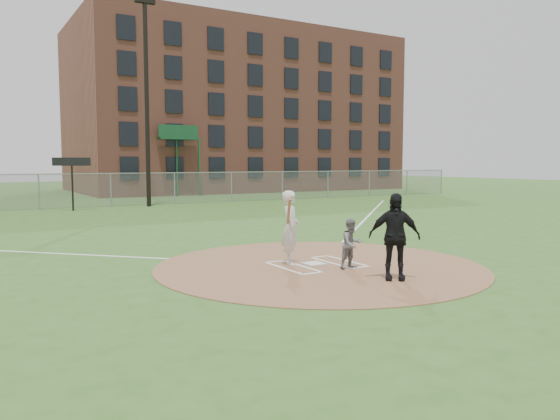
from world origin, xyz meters
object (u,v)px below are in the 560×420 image
umpire (394,237)px  batter_at_plate (291,228)px  home_plate (314,264)px  catcher (352,244)px

umpire → batter_at_plate: umpire is taller
umpire → home_plate: bearing=136.7°
home_plate → umpire: size_ratio=0.25×
batter_at_plate → catcher: bearing=-51.0°
catcher → batter_at_plate: bearing=125.0°
home_plate → catcher: (0.49, -0.93, 0.61)m
home_plate → umpire: bearing=-78.1°
umpire → batter_at_plate: size_ratio=1.02×
home_plate → umpire: (0.52, -2.44, 0.96)m
catcher → batter_at_plate: (-1.01, 1.25, 0.34)m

